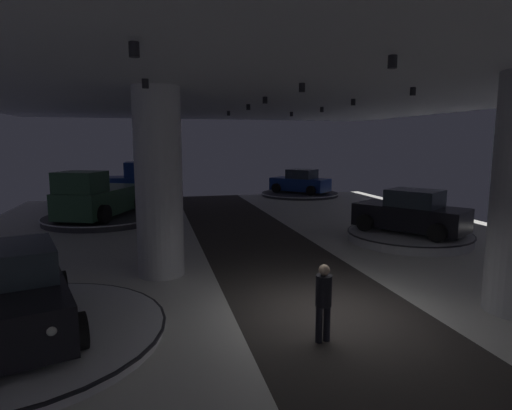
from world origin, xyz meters
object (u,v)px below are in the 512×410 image
object	(u,v)px
display_platform_mid_right	(409,236)
display_car_near_left	(13,294)
pickup_truck_far_left	(98,198)
display_car_deep_right	(300,182)
display_platform_deep_left	(113,200)
display_car_mid_right	(411,213)
display_platform_far_left	(102,218)
display_platform_near_left	(17,336)
display_platform_deep_right	(300,194)
pickup_truck_deep_left	(117,183)
visitor_walking_near	(324,298)
column_left	(159,183)

from	to	relation	value
display_platform_mid_right	display_car_near_left	bearing A→B (deg)	-155.48
pickup_truck_far_left	display_car_deep_right	size ratio (longest dim) A/B	1.31
pickup_truck_far_left	display_platform_deep_left	xyz separation A→B (m)	(0.06, 7.18, -1.07)
display_car_mid_right	display_car_deep_right	world-z (taller)	display_car_mid_right
display_platform_far_left	display_car_near_left	xyz separation A→B (m)	(-0.26, -13.11, 0.82)
display_platform_near_left	display_platform_deep_right	size ratio (longest dim) A/B	1.03
display_car_near_left	display_platform_far_left	bearing A→B (deg)	88.86
display_platform_mid_right	pickup_truck_deep_left	distance (m)	18.70
display_platform_far_left	pickup_truck_far_left	world-z (taller)	pickup_truck_far_left
pickup_truck_deep_left	visitor_walking_near	xyz separation A→B (m)	(5.41, -21.44, -0.34)
display_car_mid_right	display_car_near_left	bearing A→B (deg)	-155.61
pickup_truck_deep_left	display_platform_near_left	size ratio (longest dim) A/B	0.92
display_platform_far_left	visitor_walking_near	world-z (taller)	visitor_walking_near
display_car_deep_right	visitor_walking_near	distance (m)	23.07
display_platform_far_left	display_car_mid_right	xyz separation A→B (m)	(12.37, -7.38, 0.97)
column_left	pickup_truck_far_left	world-z (taller)	column_left
display_car_mid_right	display_platform_near_left	size ratio (longest dim) A/B	0.77
display_platform_near_left	visitor_walking_near	bearing A→B (deg)	-13.60
display_platform_mid_right	display_car_mid_right	world-z (taller)	display_car_mid_right
display_car_near_left	display_car_deep_right	size ratio (longest dim) A/B	1.05
column_left	display_platform_far_left	distance (m)	10.06
column_left	display_car_deep_right	bearing A→B (deg)	58.20
display_car_mid_right	pickup_truck_deep_left	world-z (taller)	pickup_truck_deep_left
display_platform_deep_left	display_car_near_left	world-z (taller)	display_car_near_left
column_left	visitor_walking_near	xyz separation A→B (m)	(3.01, -5.22, -1.84)
display_platform_far_left	pickup_truck_far_left	size ratio (longest dim) A/B	1.00
display_car_mid_right	visitor_walking_near	distance (m)	9.83
display_platform_far_left	display_platform_deep_left	xyz separation A→B (m)	(-0.07, 6.88, 0.00)
display_platform_deep_left	display_platform_deep_right	size ratio (longest dim) A/B	1.01
display_platform_far_left	display_platform_near_left	xyz separation A→B (m)	(-0.25, -13.14, -0.04)
display_car_mid_right	pickup_truck_deep_left	xyz separation A→B (m)	(-12.11, 14.26, 0.11)
pickup_truck_far_left	display_platform_mid_right	bearing A→B (deg)	-29.52
column_left	pickup_truck_far_left	size ratio (longest dim) A/B	0.97
display_car_near_left	column_left	bearing A→B (deg)	52.10
display_car_deep_right	display_car_near_left	bearing A→B (deg)	-122.99
display_car_deep_right	display_platform_deep_right	bearing A→B (deg)	131.33
column_left	display_platform_mid_right	world-z (taller)	column_left
pickup_truck_deep_left	display_platform_deep_right	size ratio (longest dim) A/B	0.95
pickup_truck_far_left	visitor_walking_near	bearing A→B (deg)	-67.91
display_platform_mid_right	display_platform_near_left	xyz separation A→B (m)	(-12.60, -5.78, -0.08)
display_platform_mid_right	display_platform_deep_right	world-z (taller)	display_platform_mid_right
display_car_deep_right	visitor_walking_near	xyz separation A→B (m)	(-7.33, -21.88, -0.08)
display_platform_deep_left	display_car_near_left	xyz separation A→B (m)	(-0.20, -19.99, 0.82)
visitor_walking_near	column_left	bearing A→B (deg)	119.96
display_car_deep_right	display_platform_far_left	bearing A→B (deg)	-150.65
display_platform_far_left	display_platform_mid_right	world-z (taller)	display_platform_mid_right
display_platform_deep_right	display_platform_deep_left	bearing A→B (deg)	-178.03
pickup_truck_deep_left	display_platform_near_left	distance (m)	20.05
display_platform_far_left	display_platform_mid_right	xyz separation A→B (m)	(12.35, -7.36, 0.04)
pickup_truck_far_left	display_car_near_left	size ratio (longest dim) A/B	1.26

